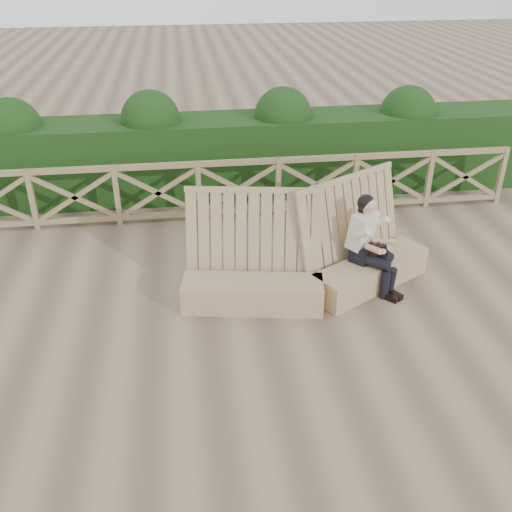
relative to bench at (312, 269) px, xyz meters
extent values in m
plane|color=brown|center=(-0.75, -0.82, -0.39)|extent=(60.00, 60.00, 0.00)
cube|color=#937454|center=(-0.87, -0.24, -0.18)|extent=(1.98, 0.82, 0.41)
cube|color=#937454|center=(-0.83, 0.03, 0.40)|extent=(1.97, 0.75, 1.53)
cube|color=#937454|center=(0.90, 0.08, -0.18)|extent=(1.91, 1.39, 0.41)
cube|color=#937454|center=(0.77, 0.31, 0.40)|extent=(1.88, 1.34, 1.53)
cube|color=black|center=(0.78, 0.13, 0.14)|extent=(0.46, 0.45, 0.23)
cube|color=beige|center=(0.74, 0.17, 0.50)|extent=(0.51, 0.50, 0.55)
sphere|color=tan|center=(0.78, 0.13, 0.89)|extent=(0.31, 0.31, 0.22)
sphere|color=black|center=(0.76, 0.15, 0.91)|extent=(0.34, 0.34, 0.24)
cylinder|color=black|center=(0.86, -0.10, 0.12)|extent=(0.44, 0.46, 0.16)
cylinder|color=black|center=(0.97, 0.03, 0.19)|extent=(0.44, 0.46, 0.17)
cylinder|color=black|center=(1.01, -0.27, -0.18)|extent=(0.18, 0.18, 0.41)
cylinder|color=black|center=(1.11, -0.20, -0.18)|extent=(0.18, 0.18, 0.41)
cube|color=black|center=(1.07, -0.34, -0.35)|extent=(0.24, 0.25, 0.08)
cube|color=black|center=(1.16, -0.29, -0.35)|extent=(0.24, 0.25, 0.08)
cube|color=black|center=(0.92, 0.00, 0.25)|extent=(0.25, 0.25, 0.15)
cube|color=black|center=(1.02, -0.13, 0.31)|extent=(0.12, 0.12, 0.13)
cube|color=#806A4A|center=(-0.75, 2.68, 0.66)|extent=(10.10, 0.07, 0.10)
cube|color=#806A4A|center=(-0.75, 2.68, -0.27)|extent=(10.10, 0.07, 0.10)
cube|color=black|center=(-0.75, 3.88, 0.36)|extent=(12.00, 1.20, 1.50)
camera|label=1|loc=(-1.72, -6.77, 4.11)|focal=40.00mm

